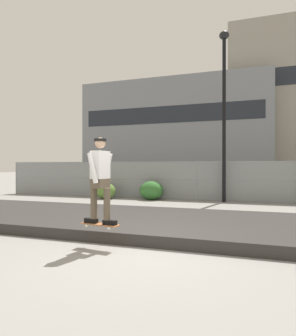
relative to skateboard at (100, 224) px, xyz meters
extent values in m
plane|color=gray|center=(0.68, 0.13, -0.47)|extent=(120.00, 120.00, 0.00)
cube|color=#33302D|center=(0.68, 2.22, -0.34)|extent=(17.98, 3.83, 0.25)
cube|color=#9E5B33|center=(0.00, 0.00, 0.00)|extent=(0.82, 0.31, 0.02)
cylinder|color=silver|center=(0.27, 0.05, -0.03)|extent=(0.06, 0.04, 0.05)
cylinder|color=silver|center=(0.25, -0.12, -0.03)|extent=(0.06, 0.04, 0.05)
cylinder|color=silver|center=(-0.25, 0.12, -0.03)|extent=(0.06, 0.04, 0.05)
cylinder|color=silver|center=(-0.27, -0.05, -0.03)|extent=(0.06, 0.04, 0.05)
cube|color=#99999E|center=(0.26, -0.03, -0.01)|extent=(0.07, 0.15, 0.01)
cube|color=#99999E|center=(-0.26, 0.03, -0.01)|extent=(0.07, 0.15, 0.01)
cube|color=black|center=(0.22, -0.03, 0.06)|extent=(0.29, 0.14, 0.09)
cube|color=black|center=(-0.22, 0.03, 0.06)|extent=(0.29, 0.14, 0.09)
cylinder|color=brown|center=(0.15, -0.02, 0.41)|extent=(0.13, 0.13, 0.61)
cylinder|color=brown|center=(-0.15, 0.02, 0.41)|extent=(0.13, 0.13, 0.61)
cube|color=brown|center=(0.00, 0.00, 0.81)|extent=(0.28, 0.37, 0.18)
cube|color=white|center=(0.00, 0.00, 1.17)|extent=(0.27, 0.41, 0.54)
cylinder|color=white|center=(0.03, 0.24, 1.11)|extent=(0.24, 0.12, 0.58)
cylinder|color=white|center=(-0.03, -0.24, 1.11)|extent=(0.24, 0.12, 0.58)
sphere|color=tan|center=(0.00, 0.00, 1.59)|extent=(0.21, 0.21, 0.21)
cylinder|color=black|center=(0.00, 0.00, 1.65)|extent=(0.24, 0.24, 0.05)
cylinder|color=gray|center=(-9.90, 8.45, 0.46)|extent=(0.06, 0.06, 1.85)
cylinder|color=gray|center=(-4.61, 8.45, 0.46)|extent=(0.06, 0.06, 1.85)
cylinder|color=gray|center=(0.68, 8.45, 0.46)|extent=(0.06, 0.06, 1.85)
cylinder|color=gray|center=(0.68, 8.45, 1.34)|extent=(21.18, 0.04, 0.04)
cylinder|color=gray|center=(0.68, 8.45, 0.55)|extent=(21.18, 0.04, 0.04)
cylinder|color=gray|center=(0.68, 8.45, -0.41)|extent=(21.18, 0.04, 0.04)
cube|color=gray|center=(0.68, 8.45, 0.46)|extent=(21.18, 0.01, 1.85)
cylinder|color=black|center=(1.95, 8.14, 3.19)|extent=(0.16, 0.16, 7.31)
ellipsoid|color=black|center=(1.95, 8.14, 7.02)|extent=(0.44, 0.44, 0.36)
cube|color=navy|center=(-4.03, 12.01, 0.20)|extent=(4.48, 2.00, 0.70)
cube|color=#23282D|center=(-4.23, 12.00, 0.87)|extent=(2.27, 1.70, 0.64)
cylinder|color=black|center=(-2.71, 12.93, -0.15)|extent=(0.65, 0.27, 0.64)
cylinder|color=black|center=(-2.63, 11.22, -0.15)|extent=(0.65, 0.27, 0.64)
cylinder|color=black|center=(-5.44, 12.80, -0.15)|extent=(0.65, 0.27, 0.64)
cylinder|color=black|center=(-5.35, 11.09, -0.15)|extent=(0.65, 0.27, 0.64)
cube|color=black|center=(1.92, 11.81, 0.20)|extent=(4.53, 2.14, 0.70)
cube|color=#23282D|center=(1.73, 11.82, 0.87)|extent=(2.32, 1.77, 0.64)
cylinder|color=black|center=(3.35, 12.55, -0.15)|extent=(0.66, 0.29, 0.64)
cylinder|color=black|center=(3.22, 10.85, -0.15)|extent=(0.66, 0.29, 0.64)
cylinder|color=black|center=(0.63, 12.77, -0.15)|extent=(0.66, 0.29, 0.64)
cylinder|color=black|center=(0.50, 11.06, -0.15)|extent=(0.66, 0.29, 0.64)
cube|color=slate|center=(-7.18, 42.79, 6.98)|extent=(28.62, 15.35, 14.89)
cube|color=#1E232B|center=(-7.18, 35.09, 8.76)|extent=(26.33, 0.04, 2.50)
ellipsoid|color=#567A33|center=(-3.69, 7.66, -0.07)|extent=(1.02, 0.83, 0.79)
ellipsoid|color=#336B2D|center=(-1.42, 7.98, -0.02)|extent=(1.16, 0.95, 0.89)
camera|label=1|loc=(2.56, -4.92, 1.13)|focal=30.06mm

